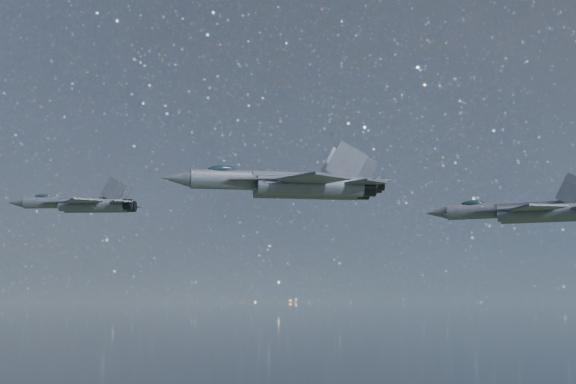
# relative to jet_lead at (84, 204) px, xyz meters

# --- Properties ---
(jet_lead) EXTENTS (15.42, 10.64, 3.87)m
(jet_lead) POSITION_rel_jet_lead_xyz_m (0.00, 0.00, 0.00)
(jet_lead) COLOR #373A45
(jet_left) EXTENTS (17.98, 12.14, 4.53)m
(jet_left) POSITION_rel_jet_lead_xyz_m (25.98, 9.72, 2.87)
(jet_left) COLOR #373A45
(jet_right) EXTENTS (16.83, 11.06, 4.32)m
(jet_right) POSITION_rel_jet_lead_xyz_m (29.58, -22.43, -2.00)
(jet_right) COLOR #373A45
(jet_slot) EXTENTS (16.79, 11.64, 4.22)m
(jet_slot) POSITION_rel_jet_lead_xyz_m (48.00, -5.11, -2.72)
(jet_slot) COLOR #373A45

